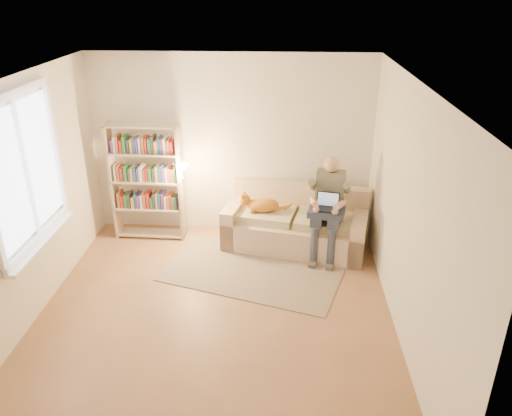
# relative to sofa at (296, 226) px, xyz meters

# --- Properties ---
(floor) EXTENTS (4.50, 4.50, 0.00)m
(floor) POSITION_rel_sofa_xyz_m (-0.94, -1.74, -0.30)
(floor) COLOR brown
(floor) RESTS_ON ground
(ceiling) EXTENTS (4.00, 4.50, 0.02)m
(ceiling) POSITION_rel_sofa_xyz_m (-0.94, -1.74, 2.30)
(ceiling) COLOR white
(ceiling) RESTS_ON wall_back
(wall_left) EXTENTS (0.02, 4.50, 2.60)m
(wall_left) POSITION_rel_sofa_xyz_m (-2.94, -1.74, 1.00)
(wall_left) COLOR silver
(wall_left) RESTS_ON floor
(wall_right) EXTENTS (0.02, 4.50, 2.60)m
(wall_right) POSITION_rel_sofa_xyz_m (1.06, -1.74, 1.00)
(wall_right) COLOR silver
(wall_right) RESTS_ON floor
(wall_back) EXTENTS (4.00, 0.02, 2.60)m
(wall_back) POSITION_rel_sofa_xyz_m (-0.94, 0.51, 1.00)
(wall_back) COLOR silver
(wall_back) RESTS_ON floor
(wall_front) EXTENTS (4.00, 0.02, 2.60)m
(wall_front) POSITION_rel_sofa_xyz_m (-0.94, -3.99, 1.00)
(wall_front) COLOR silver
(wall_front) RESTS_ON floor
(window) EXTENTS (0.12, 1.52, 1.69)m
(window) POSITION_rel_sofa_xyz_m (-2.89, -1.54, 1.07)
(window) COLOR white
(window) RESTS_ON wall_left
(sofa) EXTENTS (2.09, 1.26, 0.83)m
(sofa) POSITION_rel_sofa_xyz_m (0.00, 0.00, 0.00)
(sofa) COLOR #C7AC8D
(sofa) RESTS_ON floor
(person) EXTENTS (0.48, 0.65, 1.37)m
(person) POSITION_rel_sofa_xyz_m (0.41, -0.24, 0.48)
(person) COLOR #686A55
(person) RESTS_ON sofa
(cat) EXTENTS (0.68, 0.32, 0.24)m
(cat) POSITION_rel_sofa_xyz_m (-0.49, -0.02, 0.33)
(cat) COLOR orange
(cat) RESTS_ON sofa
(blanket) EXTENTS (0.53, 0.46, 0.08)m
(blanket) POSITION_rel_sofa_xyz_m (0.35, -0.36, 0.40)
(blanket) COLOR #273045
(blanket) RESTS_ON person
(laptop) EXTENTS (0.34, 0.30, 0.26)m
(laptop) POSITION_rel_sofa_xyz_m (0.35, -0.35, 0.50)
(laptop) COLOR black
(laptop) RESTS_ON blanket
(bookshelf) EXTENTS (1.13, 0.34, 1.70)m
(bookshelf) POSITION_rel_sofa_xyz_m (-2.12, 0.16, 0.64)
(bookshelf) COLOR tan
(bookshelf) RESTS_ON floor
(rug) EXTENTS (2.51, 1.92, 0.01)m
(rug) POSITION_rel_sofa_xyz_m (-0.56, -0.75, -0.30)
(rug) COLOR gray
(rug) RESTS_ON floor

